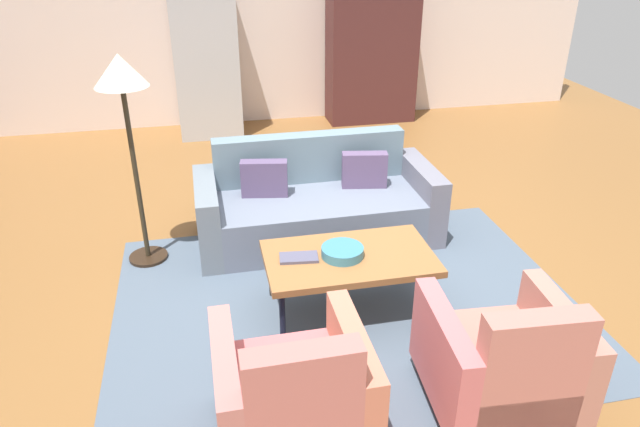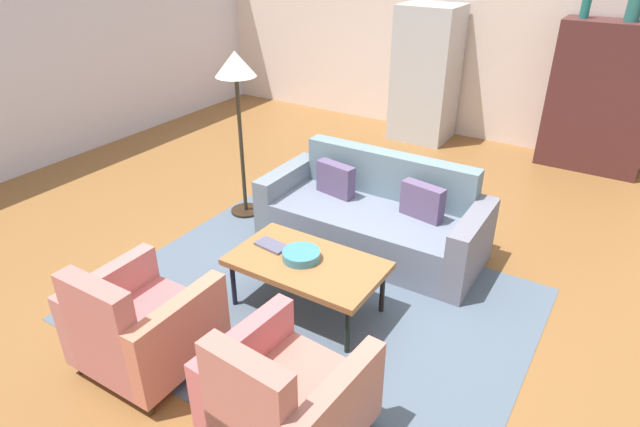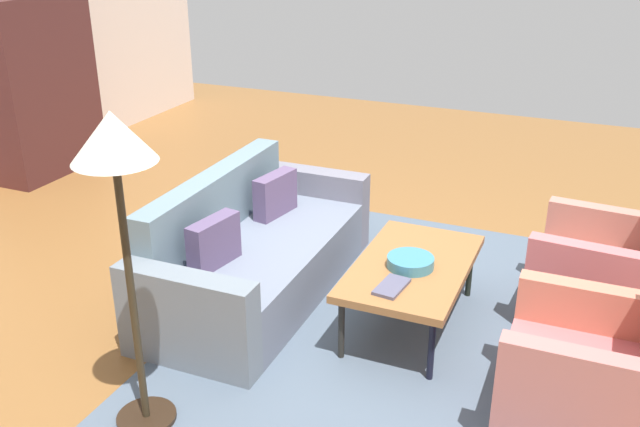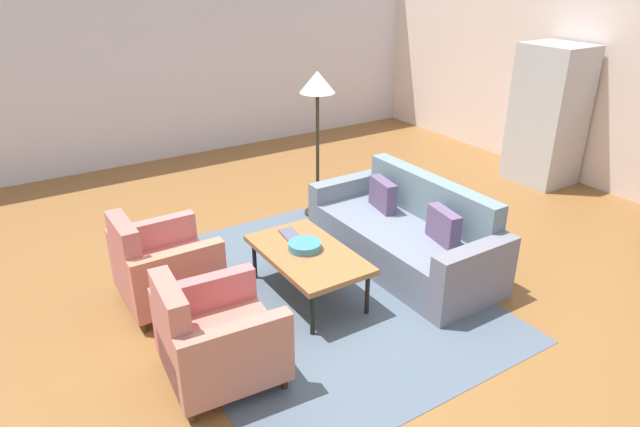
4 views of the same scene
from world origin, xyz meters
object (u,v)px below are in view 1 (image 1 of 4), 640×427
Objects in this scene: fruit_bowl at (342,252)px; cabinet at (371,56)px; coffee_table at (349,260)px; book_stack at (299,258)px; couch at (316,205)px; armchair_left at (294,398)px; armchair_right at (504,366)px; refrigerator at (206,63)px; floor_lamp at (123,91)px.

fruit_bowl is 0.17× the size of cabinet.
coffee_table is 4.01× the size of fruit_bowl.
cabinet is at bearing 67.48° from book_stack.
armchair_left reaches higher than couch.
coffee_table is at bearing 89.65° from couch.
couch reaches higher than fruit_bowl.
armchair_right is at bearing -61.00° from fruit_bowl.
armchair_left is at bearing -87.89° from refrigerator.
cabinet is at bearing 69.32° from armchair_left.
refrigerator reaches higher than coffee_table.
cabinet is at bearing 85.43° from armchair_right.
fruit_bowl is (-0.65, 1.17, 0.15)m from armchair_right.
couch is 1.17× the size of cabinet.
refrigerator is 1.08× the size of floor_lamp.
armchair_right is 2.94× the size of fruit_bowl.
refrigerator reaches higher than armchair_right.
armchair_left is 1.22m from book_stack.
fruit_bowl is at bearing 123.12° from armchair_right.
armchair_right is at bearing -0.43° from armchair_left.
cabinet reaches higher than floor_lamp.
armchair_right is 1.34m from fruit_bowl.
armchair_right is 3.22m from floor_lamp.
cabinet is at bearing -114.75° from couch.
refrigerator reaches higher than armchair_left.
coffee_table is at bearing -79.38° from refrigerator.
couch is at bearing 72.81° from book_stack.
couch is 1.14× the size of refrigerator.
refrigerator is (-0.80, 3.08, 0.64)m from couch.
couch is 3.55m from cabinet.
cabinet reaches higher than armchair_left.
refrigerator is at bearing -177.33° from cabinet.
book_stack is 0.15× the size of refrigerator.
book_stack is at bearing -41.97° from floor_lamp.
coffee_table is 1.36× the size of armchair_right.
book_stack is (-0.36, 0.03, 0.05)m from coffee_table.
coffee_table is 0.67× the size of cabinet.
book_stack reaches higher than coffee_table.
armchair_left is at bearing -117.20° from coffee_table.
armchair_left is 0.48× the size of refrigerator.
cabinet is 1.05× the size of floor_lamp.
coffee_table is 2.08m from floor_lamp.
floor_lamp reaches higher than book_stack.
couch is at bearing 5.74° from floor_lamp.
coffee_table is at bearing -34.94° from floor_lamp.
fruit_bowl is at bearing 180.00° from coffee_table.
refrigerator is at bearing 78.02° from floor_lamp.
armchair_right is (1.19, 0.00, 0.00)m from armchair_left.
floor_lamp is (-2.08, 2.20, 1.10)m from armchair_right.
armchair_left is 2.62m from floor_lamp.
refrigerator is (-2.24, -0.10, 0.03)m from cabinet.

